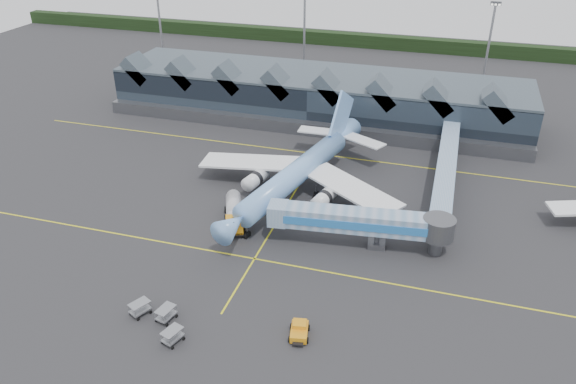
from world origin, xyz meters
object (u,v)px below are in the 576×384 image
(main_airliner, at_px, (300,171))
(pushback_tug, at_px, (299,331))
(jet_bridge, at_px, (370,223))
(fuel_truck, at_px, (234,211))

(main_airliner, xyz_separation_m, pushback_tug, (9.39, -33.04, -3.36))
(jet_bridge, xyz_separation_m, fuel_truck, (-21.08, 0.64, -2.09))
(main_airliner, relative_size, jet_bridge, 1.62)
(main_airliner, xyz_separation_m, jet_bridge, (13.99, -12.60, -0.07))
(fuel_truck, xyz_separation_m, pushback_tug, (16.47, -21.08, -1.20))
(fuel_truck, height_order, pushback_tug, fuel_truck)
(fuel_truck, bearing_deg, main_airliner, 36.48)
(fuel_truck, bearing_deg, pushback_tug, -74.89)
(main_airliner, bearing_deg, fuel_truck, -107.37)
(main_airliner, distance_m, pushback_tug, 34.51)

